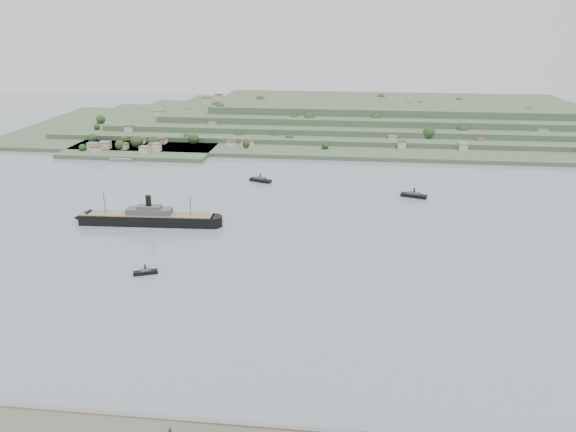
# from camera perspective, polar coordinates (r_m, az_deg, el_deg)

# --- Properties ---
(ground) EXTENTS (1400.00, 1400.00, 0.00)m
(ground) POSITION_cam_1_polar(r_m,az_deg,el_deg) (332.48, 3.20, -4.14)
(ground) COLOR slate
(ground) RESTS_ON ground
(far_peninsula) EXTENTS (760.00, 309.00, 30.00)m
(far_peninsula) POSITION_cam_1_polar(r_m,az_deg,el_deg) (707.23, 7.52, 9.73)
(far_peninsula) COLOR #395237
(far_peninsula) RESTS_ON ground
(steamship) EXTENTS (103.41, 16.50, 24.80)m
(steamship) POSITION_cam_1_polar(r_m,az_deg,el_deg) (392.31, -14.46, -0.20)
(steamship) COLOR black
(steamship) RESTS_ON ground
(tugboat) EXTENTS (13.46, 8.08, 5.89)m
(tugboat) POSITION_cam_1_polar(r_m,az_deg,el_deg) (319.60, -14.27, -5.52)
(tugboat) COLOR black
(tugboat) RESTS_ON ground
(ferry_west) EXTENTS (19.91, 12.01, 7.23)m
(ferry_west) POSITION_cam_1_polar(r_m,az_deg,el_deg) (478.39, -2.81, 3.70)
(ferry_west) COLOR black
(ferry_west) RESTS_ON ground
(ferry_east) EXTENTS (20.79, 11.14, 7.51)m
(ferry_east) POSITION_cam_1_polar(r_m,az_deg,el_deg) (447.93, 12.66, 2.09)
(ferry_east) COLOR black
(ferry_east) RESTS_ON ground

